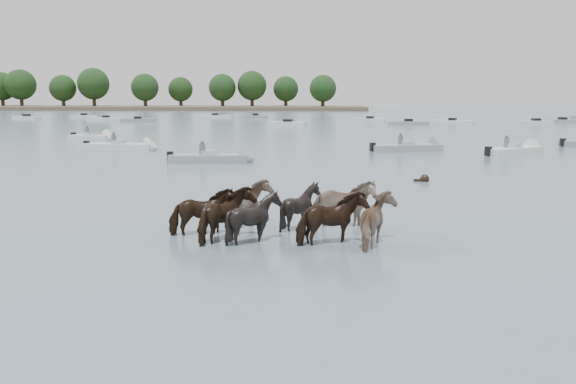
{
  "coord_description": "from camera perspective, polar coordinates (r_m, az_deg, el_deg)",
  "views": [
    {
      "loc": [
        -0.22,
        -15.46,
        3.96
      ],
      "look_at": [
        -1.39,
        1.92,
        1.1
      ],
      "focal_mm": 36.71,
      "sensor_mm": 36.0,
      "label": 1
    }
  ],
  "objects": [
    {
      "name": "motorboat_c",
      "position": [
        43.71,
        12.28,
        4.22
      ],
      "size": [
        5.78,
        3.11,
        1.92
      ],
      "rotation": [
        0.0,
        0.0,
        0.29
      ],
      "color": "gray",
      "rests_on": "ground"
    },
    {
      "name": "swimming_pony",
      "position": [
        28.17,
        12.99,
        1.21
      ],
      "size": [
        0.72,
        0.44,
        0.44
      ],
      "color": "black",
      "rests_on": "ground"
    },
    {
      "name": "motorboat_f",
      "position": [
        55.24,
        -17.89,
        5.01
      ],
      "size": [
        4.79,
        2.85,
        1.92
      ],
      "rotation": [
        0.0,
        0.0,
        -0.3
      ],
      "color": "silver",
      "rests_on": "ground"
    },
    {
      "name": "shoreline",
      "position": [
        179.61,
        -19.19,
        7.72
      ],
      "size": [
        160.0,
        30.0,
        1.0
      ],
      "primitive_type": "cube",
      "color": "#4C4233",
      "rests_on": "ground"
    },
    {
      "name": "pony_herd",
      "position": [
        16.75,
        -0.17,
        -2.22
      ],
      "size": [
        6.83,
        3.72,
        1.66
      ],
      "color": "black",
      "rests_on": "ground"
    },
    {
      "name": "treeline",
      "position": [
        181.37,
        -20.05,
        9.56
      ],
      "size": [
        143.68,
        17.03,
        11.93
      ],
      "color": "#382619",
      "rests_on": "ground"
    },
    {
      "name": "ground",
      "position": [
        15.97,
        4.53,
        -5.07
      ],
      "size": [
        400.0,
        400.0,
        0.0
      ],
      "primitive_type": "plane",
      "color": "slate",
      "rests_on": "ground"
    },
    {
      "name": "motorboat_a",
      "position": [
        44.87,
        -15.11,
        4.24
      ],
      "size": [
        5.77,
        1.98,
        1.92
      ],
      "rotation": [
        0.0,
        0.0,
        -0.07
      ],
      "color": "silver",
      "rests_on": "ground"
    },
    {
      "name": "distant_flotilla",
      "position": [
        92.27,
        2.77,
        7.02
      ],
      "size": [
        107.62,
        29.44,
        0.93
      ],
      "color": "silver",
      "rests_on": "ground"
    },
    {
      "name": "motorboat_d",
      "position": [
        43.59,
        21.47,
        3.77
      ],
      "size": [
        5.32,
        4.58,
        1.92
      ],
      "rotation": [
        0.0,
        0.0,
        0.65
      ],
      "color": "silver",
      "rests_on": "ground"
    },
    {
      "name": "motorboat_b",
      "position": [
        35.51,
        -6.46,
        3.24
      ],
      "size": [
        5.33,
        1.89,
        1.92
      ],
      "rotation": [
        0.0,
        0.0,
        0.06
      ],
      "color": "gray",
      "rests_on": "ground"
    }
  ]
}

